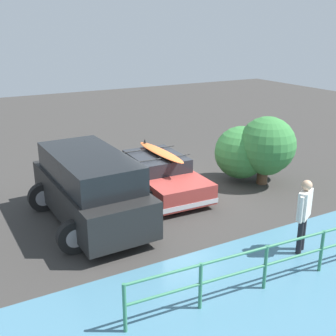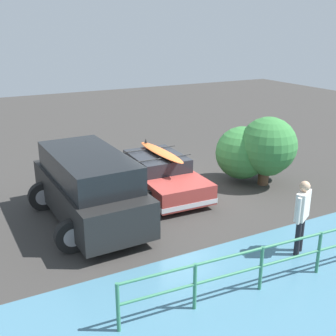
{
  "view_description": "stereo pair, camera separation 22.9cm",
  "coord_description": "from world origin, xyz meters",
  "px_view_note": "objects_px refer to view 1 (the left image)",
  "views": [
    {
      "loc": [
        6.07,
        10.72,
        5.01
      ],
      "look_at": [
        0.31,
        0.28,
        0.95
      ],
      "focal_mm": 45.0,
      "sensor_mm": 36.0,
      "label": 1
    },
    {
      "loc": [
        5.87,
        10.83,
        5.01
      ],
      "look_at": [
        0.31,
        0.28,
        0.95
      ],
      "focal_mm": 45.0,
      "sensor_mm": 36.0,
      "label": 2
    }
  ],
  "objects_px": {
    "sedan_car": "(158,174)",
    "bush_near_left": "(259,150)",
    "person_bystander": "(304,210)",
    "suv_car": "(90,187)"
  },
  "relations": [
    {
      "from": "person_bystander",
      "to": "suv_car",
      "type": "bearing_deg",
      "value": -46.3
    },
    {
      "from": "person_bystander",
      "to": "bush_near_left",
      "type": "relative_size",
      "value": 0.7
    },
    {
      "from": "sedan_car",
      "to": "person_bystander",
      "type": "height_order",
      "value": "person_bystander"
    },
    {
      "from": "sedan_car",
      "to": "person_bystander",
      "type": "xyz_separation_m",
      "value": [
        -1.12,
        4.97,
        0.49
      ]
    },
    {
      "from": "bush_near_left",
      "to": "sedan_car",
      "type": "bearing_deg",
      "value": -16.97
    },
    {
      "from": "suv_car",
      "to": "sedan_car",
      "type": "bearing_deg",
      "value": -157.48
    },
    {
      "from": "sedan_car",
      "to": "bush_near_left",
      "type": "relative_size",
      "value": 1.66
    },
    {
      "from": "sedan_car",
      "to": "bush_near_left",
      "type": "height_order",
      "value": "bush_near_left"
    },
    {
      "from": "sedan_car",
      "to": "suv_car",
      "type": "distance_m",
      "value": 2.84
    },
    {
      "from": "sedan_car",
      "to": "bush_near_left",
      "type": "xyz_separation_m",
      "value": [
        -3.19,
        0.97,
        0.58
      ]
    }
  ]
}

